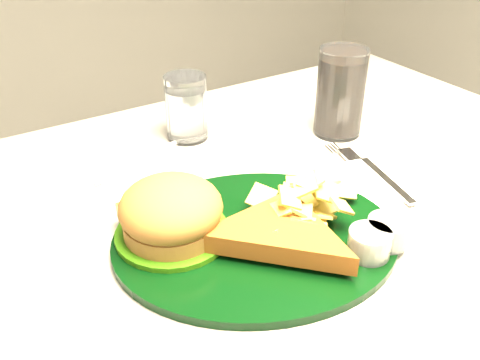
{
  "coord_description": "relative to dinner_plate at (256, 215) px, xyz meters",
  "views": [
    {
      "loc": [
        -0.35,
        -0.51,
        1.16
      ],
      "look_at": [
        -0.03,
        -0.0,
        0.8
      ],
      "focal_mm": 40.0,
      "sensor_mm": 36.0,
      "label": 1
    }
  ],
  "objects": [
    {
      "name": "dinner_plate",
      "position": [
        0.0,
        0.0,
        0.0
      ],
      "size": [
        0.44,
        0.4,
        0.08
      ],
      "primitive_type": null,
      "rotation": [
        0.0,
        0.0,
        -0.37
      ],
      "color": "black",
      "rests_on": "table"
    },
    {
      "name": "water_glass",
      "position": [
        0.06,
        0.3,
        0.01
      ],
      "size": [
        0.08,
        0.08,
        0.11
      ],
      "primitive_type": "cylinder",
      "rotation": [
        0.0,
        0.0,
        0.18
      ],
      "color": "white",
      "rests_on": "table"
    },
    {
      "name": "cola_glass",
      "position": [
        0.29,
        0.18,
        0.03
      ],
      "size": [
        0.08,
        0.08,
        0.15
      ],
      "primitive_type": "cylinder",
      "rotation": [
        0.0,
        0.0,
        -0.03
      ],
      "color": "black",
      "rests_on": "table"
    },
    {
      "name": "fork_napkin",
      "position": [
        0.24,
        0.02,
        -0.03
      ],
      "size": [
        0.17,
        0.2,
        0.01
      ],
      "primitive_type": null,
      "rotation": [
        0.0,
        0.0,
        -0.24
      ],
      "color": "white",
      "rests_on": "table"
    },
    {
      "name": "wrapped_straw",
      "position": [
        -0.03,
        0.27,
        -0.04
      ],
      "size": [
        0.23,
        0.14,
        0.01
      ],
      "primitive_type": null,
      "rotation": [
        0.0,
        0.0,
        0.34
      ],
      "color": "white",
      "rests_on": "table"
    }
  ]
}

